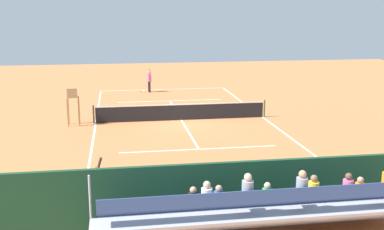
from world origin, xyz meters
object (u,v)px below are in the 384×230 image
at_px(bleacher_stand, 260,211).
at_px(courtside_bench, 312,192).
at_px(line_judge, 97,187).
at_px(equipment_bag, 258,208).
at_px(tennis_racket, 143,91).
at_px(tennis_net, 181,112).
at_px(tennis_ball_near, 129,101).
at_px(umpire_chair, 73,103).
at_px(tennis_player, 149,79).

bearing_deg(bleacher_stand, courtside_bench, -139.28).
bearing_deg(line_judge, courtside_bench, 176.57).
bearing_deg(equipment_bag, tennis_racket, -84.35).
distance_m(tennis_net, tennis_ball_near, 6.76).
height_order(tennis_net, equipment_bag, tennis_net).
bearing_deg(tennis_net, equipment_bag, 92.87).
height_order(equipment_bag, tennis_ball_near, equipment_bag).
bearing_deg(equipment_bag, tennis_net, -87.13).
bearing_deg(tennis_racket, bleacher_stand, 94.01).
xyz_separation_m(umpire_chair, tennis_player, (-5.00, -10.18, -0.30)).
relative_size(courtside_bench, tennis_ball_near, 27.27).
xyz_separation_m(tennis_racket, tennis_ball_near, (1.20, 4.32, 0.02)).
bearing_deg(tennis_ball_near, tennis_racket, -105.48).
xyz_separation_m(umpire_chair, courtside_bench, (-8.74, 12.98, -0.76)).
distance_m(courtside_bench, line_judge, 7.00).
xyz_separation_m(equipment_bag, tennis_racket, (2.36, -23.81, -0.16)).
bearing_deg(tennis_net, courtside_bench, 100.85).
height_order(courtside_bench, tennis_ball_near, courtside_bench).
height_order(tennis_net, umpire_chair, umpire_chair).
bearing_deg(tennis_ball_near, tennis_player, -113.89).
xyz_separation_m(tennis_player, tennis_ball_near, (1.68, 3.80, -0.98)).
distance_m(umpire_chair, courtside_bench, 15.67).
distance_m(tennis_net, line_judge, 13.61).
distance_m(courtside_bench, tennis_racket, 24.06).
xyz_separation_m(tennis_ball_near, line_judge, (1.55, 18.95, 0.98)).
bearing_deg(umpire_chair, line_judge, 98.01).
relative_size(tennis_racket, tennis_ball_near, 8.23).
xyz_separation_m(equipment_bag, tennis_ball_near, (3.55, -19.49, -0.15)).
bearing_deg(umpire_chair, courtside_bench, 123.96).
relative_size(umpire_chair, tennis_player, 1.11).
distance_m(tennis_net, bleacher_stand, 15.36).
height_order(umpire_chair, line_judge, umpire_chair).
xyz_separation_m(tennis_net, umpire_chair, (6.20, 0.29, 0.81)).
height_order(umpire_chair, courtside_bench, umpire_chair).
bearing_deg(umpire_chair, equipment_bag, 117.66).
relative_size(equipment_bag, tennis_racket, 1.66).
height_order(tennis_net, line_judge, line_judge).
bearing_deg(tennis_player, tennis_racket, -46.41).
bearing_deg(equipment_bag, bleacher_stand, 74.31).
distance_m(equipment_bag, tennis_player, 23.39).
height_order(courtside_bench, line_judge, line_judge).
xyz_separation_m(umpire_chair, tennis_ball_near, (-3.32, -6.38, -1.28)).
relative_size(umpire_chair, tennis_ball_near, 32.42).
bearing_deg(tennis_racket, umpire_chair, 67.12).
distance_m(courtside_bench, tennis_ball_near, 20.12).
height_order(bleacher_stand, tennis_racket, bleacher_stand).
bearing_deg(courtside_bench, umpire_chair, -56.04).
distance_m(tennis_ball_near, line_judge, 19.04).
distance_m(tennis_player, tennis_ball_near, 4.27).
xyz_separation_m(bleacher_stand, courtside_bench, (-2.42, -2.08, -0.41)).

